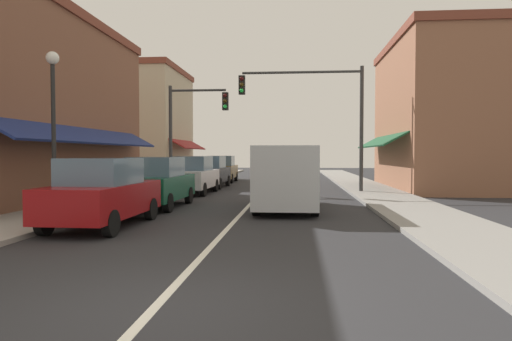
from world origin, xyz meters
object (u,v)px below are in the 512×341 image
parked_car_nearest_left (103,193)px  parked_car_second_left (157,182)px  parked_car_far_left (210,172)px  street_lamp_left_near (53,107)px  parked_car_third_left (193,175)px  van_in_lane (287,176)px  parked_car_distant_left (222,169)px  traffic_signal_mast_arm (319,106)px  traffic_signal_left_corner (190,121)px

parked_car_nearest_left → parked_car_second_left: size_ratio=1.00×
parked_car_far_left → street_lamp_left_near: (-1.95, -13.00, 2.32)m
parked_car_third_left → van_in_lane: size_ratio=0.80×
parked_car_second_left → parked_car_distant_left: (-0.10, 14.74, 0.00)m
parked_car_nearest_left → traffic_signal_mast_arm: (6.00, 10.78, 3.29)m
parked_car_nearest_left → parked_car_second_left: bearing=90.1°
parked_car_third_left → street_lamp_left_near: (-1.95, -8.88, 2.32)m
parked_car_distant_left → street_lamp_left_near: street_lamp_left_near is taller
parked_car_nearest_left → parked_car_far_left: size_ratio=1.00×
parked_car_distant_left → street_lamp_left_near: (-1.83, -18.06, 2.32)m
parked_car_second_left → parked_car_third_left: bearing=90.5°
traffic_signal_mast_arm → parked_car_far_left: bearing=151.0°
parked_car_far_left → van_in_lane: van_in_lane is taller
street_lamp_left_near → van_in_lane: bearing=25.5°
parked_car_nearest_left → parked_car_second_left: same height
parked_car_nearest_left → parked_car_distant_left: (-0.04, 19.11, 0.00)m
parked_car_nearest_left → parked_car_far_left: (0.08, 14.05, 0.00)m
parked_car_distant_left → street_lamp_left_near: bearing=-97.1°
parked_car_distant_left → parked_car_third_left: bearing=-90.6°
traffic_signal_mast_arm → traffic_signal_left_corner: 6.68m
van_in_lane → street_lamp_left_near: 7.46m
parked_car_distant_left → traffic_signal_mast_arm: 10.80m
traffic_signal_mast_arm → street_lamp_left_near: size_ratio=1.27×
parked_car_nearest_left → traffic_signal_mast_arm: bearing=61.9°
traffic_signal_left_corner → street_lamp_left_near: bearing=-96.9°
traffic_signal_mast_arm → traffic_signal_left_corner: bearing=169.5°
parked_car_third_left → parked_car_distant_left: size_ratio=1.00×
parked_car_nearest_left → street_lamp_left_near: (-1.87, 1.05, 2.32)m
parked_car_third_left → street_lamp_left_near: 9.38m
parked_car_far_left → parked_car_distant_left: size_ratio=1.00×
parked_car_far_left → traffic_signal_left_corner: (-0.63, -2.06, 2.70)m
parked_car_far_left → street_lamp_left_near: street_lamp_left_near is taller
parked_car_second_left → parked_car_third_left: size_ratio=1.00×
parked_car_second_left → van_in_lane: bearing=-2.3°
parked_car_second_left → parked_car_nearest_left: bearing=-90.1°
parked_car_third_left → traffic_signal_mast_arm: traffic_signal_mast_arm is taller
parked_car_nearest_left → traffic_signal_mast_arm: size_ratio=0.68×
parked_car_nearest_left → parked_car_third_left: same height
parked_car_third_left → traffic_signal_left_corner: 3.46m
parked_car_second_left → street_lamp_left_near: bearing=-119.5°
parked_car_far_left → traffic_signal_left_corner: bearing=-105.8°
parked_car_far_left → parked_car_distant_left: (-0.13, 5.06, 0.00)m
parked_car_distant_left → van_in_lane: size_ratio=0.80×
parked_car_second_left → van_in_lane: (4.54, -0.24, 0.27)m
van_in_lane → parked_car_far_left: bearing=114.5°
parked_car_second_left → parked_car_distant_left: 14.74m
parked_car_nearest_left → street_lamp_left_near: size_ratio=0.87×
parked_car_second_left → van_in_lane: 4.56m
parked_car_nearest_left → van_in_lane: (4.61, 4.14, 0.27)m
parked_car_second_left → traffic_signal_mast_arm: (5.93, 6.41, 3.29)m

